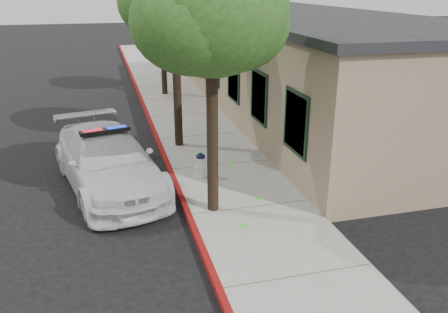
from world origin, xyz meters
TOP-DOWN VIEW (x-y plane):
  - ground at (0.00, 0.00)m, footprint 120.00×120.00m
  - sidewalk at (1.60, 3.00)m, footprint 3.20×60.00m
  - red_curb at (0.06, 3.00)m, footprint 0.14×60.00m
  - clapboard_building at (6.69, 9.00)m, footprint 7.30×20.89m
  - police_car at (-1.73, 2.47)m, footprint 3.42×5.91m
  - fire_hydrant at (0.83, 2.20)m, footprint 0.42×0.37m
  - street_tree_near at (0.71, 0.14)m, footprint 3.60×3.35m
  - street_tree_mid at (0.73, 5.20)m, footprint 3.60×3.30m
  - street_tree_far at (1.34, 13.05)m, footprint 3.46×3.16m

SIDE VIEW (x-z plane):
  - ground at x=0.00m, z-range 0.00..0.00m
  - sidewalk at x=1.60m, z-range 0.00..0.15m
  - red_curb at x=0.06m, z-range 0.00..0.16m
  - fire_hydrant at x=0.83m, z-range 0.15..0.89m
  - police_car at x=-1.73m, z-range -0.06..1.67m
  - clapboard_building at x=6.69m, z-range 0.01..4.25m
  - street_tree_far at x=1.34m, z-range 1.66..7.64m
  - street_tree_near at x=0.71m, z-range 1.66..7.80m
  - street_tree_mid at x=0.73m, z-range 1.75..8.04m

